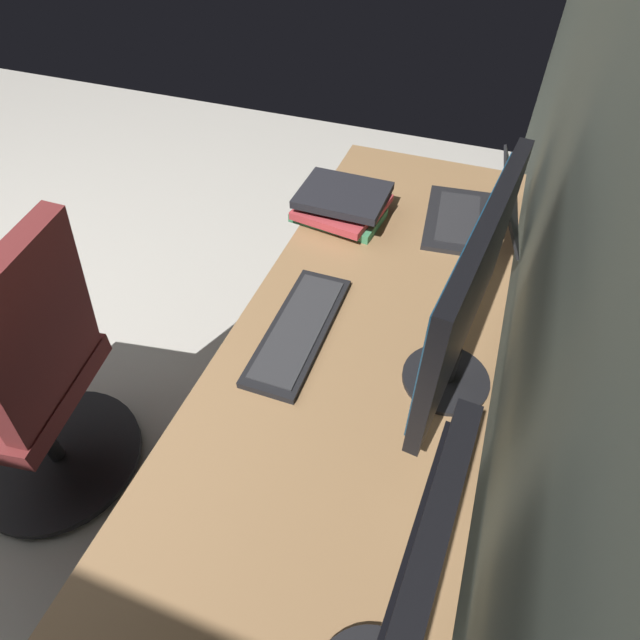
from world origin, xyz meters
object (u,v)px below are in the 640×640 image
keyboard_main (299,329)px  office_chair (31,391)px  monitor_primary (468,296)px  laptop_leftmost (479,212)px  drawer_pedestal (324,540)px  book_stack_near (342,204)px

keyboard_main → office_chair: office_chair is taller
monitor_primary → keyboard_main: 0.45m
monitor_primary → laptop_leftmost: 0.68m
drawer_pedestal → monitor_primary: bearing=148.1°
monitor_primary → laptop_leftmost: bearing=-178.3°
book_stack_near → office_chair: 1.08m
office_chair → keyboard_main: bearing=108.5°
laptop_leftmost → keyboard_main: bearing=-29.7°
laptop_leftmost → book_stack_near: (0.11, -0.41, 0.00)m
monitor_primary → drawer_pedestal: bearing=-31.9°
drawer_pedestal → book_stack_near: book_stack_near is taller
monitor_primary → office_chair: (0.23, -1.12, -0.54)m
drawer_pedestal → monitor_primary: 0.74m
book_stack_near → office_chair: size_ratio=0.31×
keyboard_main → laptop_leftmost: bearing=150.3°
keyboard_main → office_chair: 0.84m
keyboard_main → book_stack_near: size_ratio=1.42×
drawer_pedestal → laptop_leftmost: (-0.94, 0.17, 0.43)m
laptop_leftmost → monitor_primary: bearing=1.7°
drawer_pedestal → office_chair: size_ratio=0.72×
drawer_pedestal → book_stack_near: size_ratio=2.35×
monitor_primary → laptop_leftmost: monitor_primary is taller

